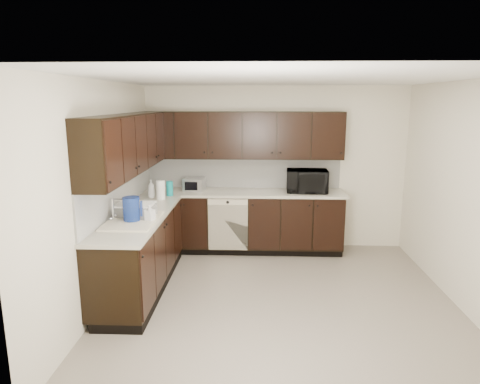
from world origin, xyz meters
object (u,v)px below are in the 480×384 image
at_px(sink, 133,227).
at_px(storage_bin, 136,211).
at_px(toaster_oven, 194,185).
at_px(blue_pitcher, 131,210).
at_px(microwave, 307,181).

relative_size(sink, storage_bin, 2.03).
height_order(sink, storage_bin, sink).
xyz_separation_m(toaster_oven, storage_bin, (-0.46, -1.53, -0.02)).
height_order(storage_bin, blue_pitcher, blue_pitcher).
xyz_separation_m(sink, microwave, (2.14, 1.70, 0.22)).
bearing_deg(toaster_oven, sink, -95.95).
relative_size(microwave, blue_pitcher, 2.09).
xyz_separation_m(microwave, storage_bin, (-2.15, -1.52, -0.09)).
bearing_deg(microwave, blue_pitcher, -139.00).
bearing_deg(storage_bin, blue_pitcher, -87.05).
distance_m(sink, blue_pitcher, 0.20).
bearing_deg(sink, blue_pitcher, -85.87).
relative_size(toaster_oven, blue_pitcher, 1.07).
relative_size(sink, toaster_oven, 2.68).
xyz_separation_m(microwave, blue_pitcher, (-2.14, -1.71, -0.02)).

